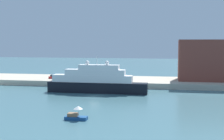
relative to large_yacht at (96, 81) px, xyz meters
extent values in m
plane|color=#3D6670|center=(1.10, -6.25, -3.27)|extent=(400.00, 400.00, 0.00)
cube|color=#B7AD99|center=(1.10, 19.96, -2.38)|extent=(110.00, 20.41, 1.79)
cube|color=black|center=(0.42, 0.00, -1.74)|extent=(28.96, 3.52, 3.06)
cube|color=white|center=(-1.03, 0.00, 0.82)|extent=(23.16, 3.24, 2.08)
cube|color=white|center=(-0.16, 0.00, 2.67)|extent=(17.37, 2.95, 1.61)
cube|color=white|center=(1.00, 0.00, 4.16)|extent=(11.58, 2.67, 1.37)
cylinder|color=silver|center=(0.42, 0.00, 6.19)|extent=(0.16, 0.16, 2.69)
sphere|color=white|center=(3.31, 0.00, 5.43)|extent=(1.17, 1.17, 1.17)
sphere|color=white|center=(-2.48, 0.00, 5.43)|extent=(1.17, 1.17, 1.17)
cube|color=navy|center=(3.62, -31.18, -2.95)|extent=(4.21, 1.68, 0.64)
cube|color=#8C6647|center=(2.99, -31.18, -2.32)|extent=(1.85, 1.35, 0.63)
cylinder|color=#B2B2B2|center=(4.05, -31.18, -1.93)|extent=(0.06, 0.06, 1.42)
cone|color=white|center=(4.05, -31.18, -0.92)|extent=(1.70, 1.70, 0.60)
cube|color=brown|center=(34.59, 20.86, 5.34)|extent=(21.44, 10.48, 13.63)
cube|color=#B21E1E|center=(-18.80, 16.68, -1.10)|extent=(4.01, 1.60, 0.76)
cube|color=#262D33|center=(-19.00, 16.68, -0.42)|extent=(2.40, 1.44, 0.60)
cylinder|color=maroon|center=(-15.35, 12.31, -0.69)|extent=(0.36, 0.36, 1.58)
sphere|color=tan|center=(-15.35, 12.31, 0.22)|extent=(0.24, 0.24, 0.24)
cylinder|color=black|center=(-0.58, 11.52, -1.05)|extent=(0.55, 0.55, 0.85)
camera|label=1|loc=(20.54, -86.14, 11.24)|focal=49.64mm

